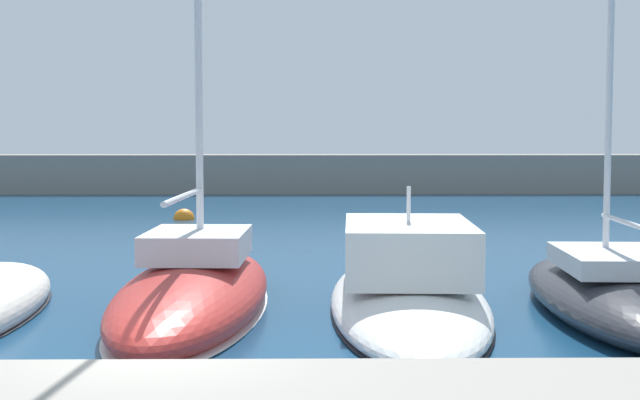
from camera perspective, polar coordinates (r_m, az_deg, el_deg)
ground_plane at (r=12.71m, az=-10.61°, el=-11.40°), size 120.00×120.00×0.00m
breakwater_seawall at (r=50.36m, az=-3.20°, el=1.64°), size 108.00×2.39×2.11m
sailboat_red_third at (r=17.70m, az=-7.83°, el=-5.50°), size 3.04×9.38×16.17m
motorboat_white_fourth at (r=17.86m, az=5.49°, el=-5.48°), size 3.48×10.41×2.70m
sailboat_charcoal_fifth at (r=18.00m, az=17.72°, el=-5.47°), size 3.02×8.58×14.38m
mooring_buoy_orange at (r=35.74m, az=-8.47°, el=-1.20°), size 0.83×0.83×0.83m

